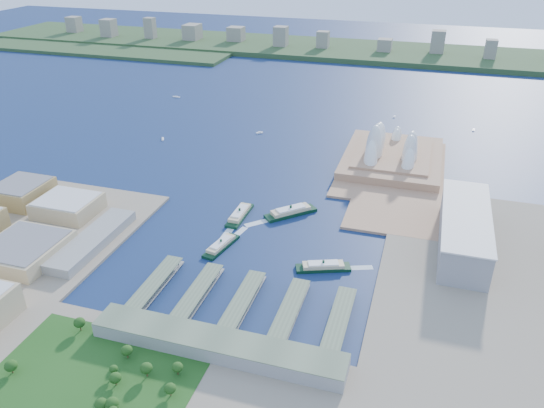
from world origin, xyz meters
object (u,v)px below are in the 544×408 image
(ferry_c, at_px, (221,244))
(ferry_d, at_px, (323,265))
(ferry_b, at_px, (291,210))
(ferry_a, at_px, (240,213))
(toaster_building, at_px, (464,230))
(opera_house, at_px, (394,141))

(ferry_c, bearing_deg, ferry_d, -171.82)
(ferry_b, bearing_deg, ferry_a, -111.72)
(toaster_building, xyz_separation_m, ferry_b, (-185.09, 15.97, -14.69))
(opera_house, distance_m, toaster_building, 219.62)
(toaster_building, distance_m, ferry_c, 245.95)
(ferry_a, distance_m, ferry_b, 58.05)
(toaster_building, relative_size, ferry_a, 2.74)
(ferry_a, bearing_deg, ferry_b, 22.92)
(ferry_c, xyz_separation_m, ferry_d, (107.78, -6.86, 0.12))
(ferry_a, xyz_separation_m, ferry_b, (53.65, 22.17, 0.46))
(opera_house, height_order, ferry_a, opera_house)
(ferry_d, bearing_deg, ferry_b, 10.54)
(toaster_building, height_order, ferry_b, toaster_building)
(ferry_a, bearing_deg, toaster_building, 1.95)
(ferry_a, height_order, ferry_c, ferry_a)
(opera_house, bearing_deg, toaster_building, -65.77)
(opera_house, relative_size, ferry_d, 3.44)
(toaster_building, bearing_deg, opera_house, 114.23)
(ferry_a, xyz_separation_m, ferry_c, (4.33, -66.58, -0.52))
(ferry_c, distance_m, ferry_d, 108.00)
(ferry_b, xyz_separation_m, ferry_c, (-49.32, -88.75, -0.98))
(ferry_d, bearing_deg, opera_house, -28.36)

